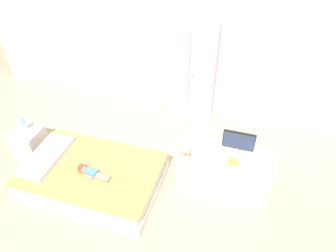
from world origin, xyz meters
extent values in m
cube|color=tan|center=(0.00, 0.00, -0.01)|extent=(10.00, 10.00, 0.02)
cube|color=silver|center=(0.00, 1.57, 1.35)|extent=(6.40, 0.05, 2.70)
cube|color=silver|center=(-0.62, -0.29, 0.06)|extent=(1.52, 0.98, 0.13)
cube|color=silver|center=(-0.62, -0.29, 0.20)|extent=(1.48, 0.94, 0.14)
cube|color=#EA934C|center=(-0.62, -0.29, 0.27)|extent=(1.51, 0.97, 0.02)
cube|color=silver|center=(-1.18, -0.29, 0.31)|extent=(0.32, 0.70, 0.06)
cube|color=#4C84C6|center=(-0.57, -0.37, 0.31)|extent=(0.14, 0.10, 0.06)
cube|color=tan|center=(-0.42, -0.37, 0.30)|extent=(0.16, 0.06, 0.04)
cube|color=tan|center=(-0.43, -0.41, 0.30)|extent=(0.16, 0.06, 0.04)
cube|color=tan|center=(-0.56, -0.32, 0.29)|extent=(0.10, 0.04, 0.03)
cube|color=tan|center=(-0.57, -0.42, 0.29)|extent=(0.10, 0.04, 0.03)
sphere|color=tan|center=(-0.67, -0.36, 0.32)|extent=(0.09, 0.09, 0.09)
sphere|color=#9E3D2D|center=(-0.68, -0.36, 0.33)|extent=(0.10, 0.10, 0.10)
cube|color=silver|center=(-1.65, -0.02, 0.18)|extent=(0.34, 0.34, 0.35)
cylinder|color=#B7B2AD|center=(-1.65, -0.02, 0.36)|extent=(0.07, 0.07, 0.01)
cylinder|color=#B7B2AD|center=(-1.65, -0.02, 0.42)|extent=(0.02, 0.02, 0.10)
cone|color=#7AB2E0|center=(-1.65, -0.02, 0.53)|extent=(0.10, 0.10, 0.13)
cube|color=#EFADCC|center=(0.09, 1.43, 0.70)|extent=(0.67, 0.20, 1.40)
cube|color=#D298B3|center=(-0.08, 1.32, 0.73)|extent=(0.32, 0.02, 1.15)
cube|color=#D298B3|center=(0.26, 1.32, 0.73)|extent=(0.32, 0.02, 1.15)
sphere|color=gold|center=(0.05, 1.30, 0.70)|extent=(0.02, 0.02, 0.02)
sphere|color=gold|center=(0.13, 1.30, 0.70)|extent=(0.02, 0.02, 0.02)
cube|color=silver|center=(0.80, 0.15, 0.24)|extent=(0.98, 0.42, 0.48)
cylinder|color=#99999E|center=(0.89, 0.23, 0.49)|extent=(0.10, 0.10, 0.01)
cylinder|color=#99999E|center=(0.89, 0.23, 0.52)|extent=(0.02, 0.02, 0.05)
cube|color=black|center=(0.89, 0.23, 0.65)|extent=(0.34, 0.02, 0.21)
cube|color=#28334C|center=(0.89, 0.21, 0.65)|extent=(0.32, 0.01, 0.19)
cube|color=#8E6642|center=(0.39, 0.04, 0.49)|extent=(0.10, 0.01, 0.01)
cube|color=#8E6642|center=(0.39, 0.01, 0.49)|extent=(0.10, 0.01, 0.01)
cube|color=tan|center=(0.39, 0.02, 0.54)|extent=(0.07, 0.03, 0.04)
cylinder|color=tan|center=(0.41, 0.03, 0.51)|extent=(0.01, 0.01, 0.02)
cylinder|color=tan|center=(0.41, 0.01, 0.51)|extent=(0.01, 0.01, 0.02)
cylinder|color=tan|center=(0.37, 0.03, 0.51)|extent=(0.01, 0.01, 0.02)
cylinder|color=tan|center=(0.37, 0.01, 0.51)|extent=(0.01, 0.01, 0.02)
cylinder|color=tan|center=(0.42, 0.02, 0.56)|extent=(0.02, 0.02, 0.02)
sphere|color=tan|center=(0.42, 0.02, 0.59)|extent=(0.03, 0.03, 0.03)
cube|color=gold|center=(0.88, 0.06, 0.49)|extent=(0.11, 0.11, 0.01)
camera|label=1|loc=(0.90, -2.31, 2.81)|focal=33.19mm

